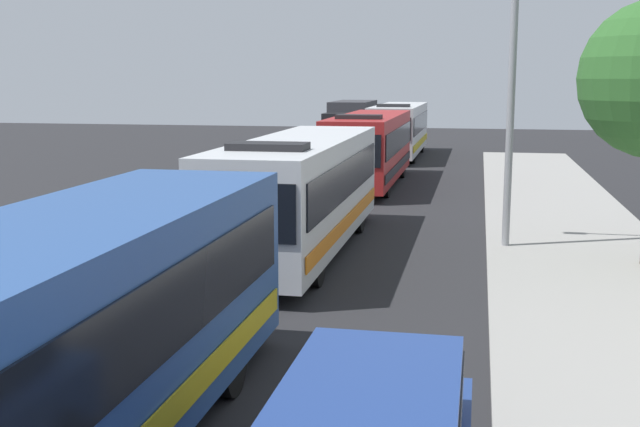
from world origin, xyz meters
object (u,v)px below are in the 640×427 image
at_px(bus_lead, 51,346).
at_px(bus_fourth_in_line, 399,128).
at_px(bus_middle, 370,147).
at_px(bus_second_in_line, 301,190).
at_px(streetlamp_mid, 513,44).
at_px(box_truck_oncoming, 351,125).

bearing_deg(bus_lead, bus_fourth_in_line, 90.00).
height_order(bus_middle, bus_fourth_in_line, same).
relative_size(bus_second_in_line, streetlamp_mid, 1.25).
distance_m(bus_middle, box_truck_oncoming, 15.88).
distance_m(bus_lead, bus_second_in_line, 12.68).
height_order(bus_middle, streetlamp_mid, streetlamp_mid).
xyz_separation_m(bus_middle, streetlamp_mid, (5.40, -12.31, 3.82)).
relative_size(bus_middle, streetlamp_mid, 1.24).
xyz_separation_m(bus_lead, bus_fourth_in_line, (0.00, 38.98, 0.00)).
bearing_deg(box_truck_oncoming, bus_lead, -85.48).
bearing_deg(box_truck_oncoming, streetlamp_mid, -72.65).
height_order(bus_lead, bus_fourth_in_line, same).
xyz_separation_m(bus_second_in_line, streetlamp_mid, (5.40, 1.25, 3.82)).
relative_size(bus_lead, streetlamp_mid, 1.21).
bearing_deg(bus_lead, box_truck_oncoming, 94.52).
height_order(box_truck_oncoming, streetlamp_mid, streetlamp_mid).
relative_size(bus_fourth_in_line, box_truck_oncoming, 1.49).
bearing_deg(bus_lead, bus_middle, 90.00).
distance_m(bus_fourth_in_line, box_truck_oncoming, 4.33).
xyz_separation_m(bus_second_in_line, bus_fourth_in_line, (0.00, 26.30, 0.00)).
height_order(bus_middle, box_truck_oncoming, bus_middle).
xyz_separation_m(bus_lead, streetlamp_mid, (5.40, 13.93, 3.82)).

